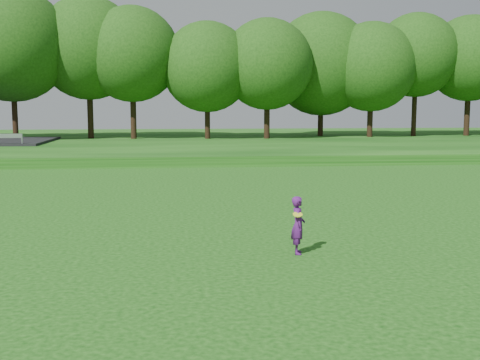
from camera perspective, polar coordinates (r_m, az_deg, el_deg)
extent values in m
plane|color=#0F3F0C|center=(15.41, 1.82, -6.28)|extent=(140.00, 140.00, 0.00)
cube|color=#0F3F0C|center=(49.00, -3.46, 3.42)|extent=(130.00, 30.00, 0.60)
cube|color=gray|center=(35.09, -2.51, 1.42)|extent=(130.00, 1.60, 0.04)
imported|color=#56186C|center=(14.58, 5.53, -4.28)|extent=(0.39, 0.55, 1.40)
cylinder|color=yellow|center=(14.31, 5.49, -3.27)|extent=(0.23, 0.22, 0.10)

